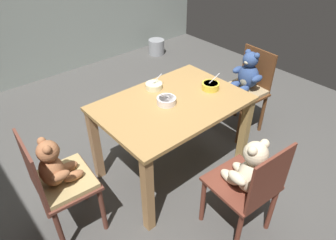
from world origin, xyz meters
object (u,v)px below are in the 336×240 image
Objects in this scene: dining_table at (172,115)px; porridge_bowl_cream_far_center at (154,86)px; teddy_chair_near_right at (246,81)px; teddy_chair_near_front at (250,176)px; teddy_chair_near_left at (57,174)px; porridge_bowl_yellow_near_right at (211,86)px; porridge_bowl_white_center at (166,101)px; metal_pail at (156,47)px.

porridge_bowl_cream_far_center reaches higher than dining_table.
teddy_chair_near_front is (-1.04, -0.82, -0.00)m from teddy_chair_near_right.
teddy_chair_near_right is at bearing 3.29° from teddy_chair_near_left.
porridge_bowl_yellow_near_right reaches higher than teddy_chair_near_front.
dining_table is 7.33× the size of porridge_bowl_white_center.
porridge_bowl_yellow_near_right is at bearing -118.29° from metal_pail.
porridge_bowl_cream_far_center is at bearing 17.02° from teddy_chair_near_left.
teddy_chair_near_right is at bearing -105.06° from metal_pail.
porridge_bowl_yellow_near_right is (1.38, -0.10, 0.21)m from teddy_chair_near_left.
porridge_bowl_white_center is (0.94, -0.03, 0.21)m from teddy_chair_near_left.
porridge_bowl_yellow_near_right is (-0.61, -0.06, 0.19)m from teddy_chair_near_right.
porridge_bowl_yellow_near_right is 0.98× the size of porridge_bowl_white_center.
teddy_chair_near_front reaches higher than metal_pail.
dining_table is 2.71m from metal_pail.
teddy_chair_near_left reaches higher than teddy_chair_near_front.
teddy_chair_near_left is 3.35m from metal_pail.
teddy_chair_near_front is at bearing -92.92° from dining_table.
teddy_chair_near_right is 1.06m from porridge_bowl_white_center.
teddy_chair_near_front is at bearing 42.37° from teddy_chair_near_right.
teddy_chair_near_left is 5.46× the size of porridge_bowl_white_center.
porridge_bowl_yellow_near_right is at bearing 0.46° from teddy_chair_near_left.
porridge_bowl_white_center is at bearing -127.20° from metal_pail.
teddy_chair_near_left is at bearing -167.39° from porridge_bowl_cream_far_center.
teddy_chair_near_right is 3.48× the size of metal_pail.
teddy_chair_near_left is at bearing 176.05° from porridge_bowl_yellow_near_right.
porridge_bowl_white_center is (-0.44, 0.07, -0.00)m from porridge_bowl_yellow_near_right.
teddy_chair_near_right is at bearing -0.10° from dining_table.
dining_table is 1.34× the size of teddy_chair_near_left.
porridge_bowl_yellow_near_right reaches higher than porridge_bowl_white_center.
teddy_chair_near_left reaches higher than porridge_bowl_cream_far_center.
porridge_bowl_cream_far_center is at bearing 83.84° from dining_table.
porridge_bowl_white_center reaches higher than metal_pail.
dining_table is 7.48× the size of porridge_bowl_yellow_near_right.
dining_table is at bearing 2.26° from teddy_chair_near_left.
dining_table is 0.16m from porridge_bowl_white_center.
teddy_chair_near_left is 5.73× the size of porridge_bowl_cream_far_center.
teddy_chair_near_left is 1.28m from teddy_chair_near_front.
dining_table is 1.39× the size of teddy_chair_near_front.
teddy_chair_near_front is at bearing -93.72° from porridge_bowl_cream_far_center.
porridge_bowl_cream_far_center is 0.61× the size of metal_pail.
porridge_bowl_white_center is (-1.04, 0.01, 0.19)m from teddy_chair_near_right.
porridge_bowl_cream_far_center is (0.07, 1.08, 0.19)m from teddy_chair_near_front.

